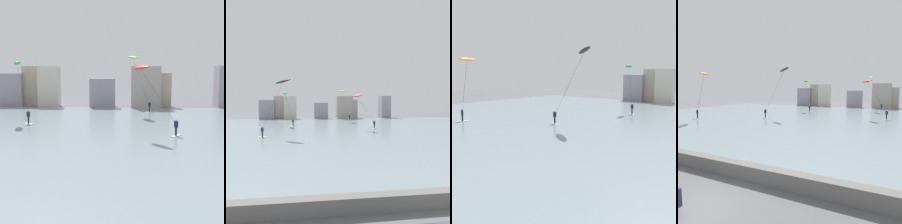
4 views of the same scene
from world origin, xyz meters
TOP-DOWN VIEW (x-y plane):
  - seawall_barrier at (0.00, 3.68)m, footprint 60.00×0.70m
  - water_bay at (0.00, 30.38)m, footprint 84.00×52.00m
  - far_shore_buildings at (-1.92, 58.24)m, footprint 40.48×5.44m
  - kitesurfer_green at (-11.23, 40.47)m, footprint 3.29×3.86m
  - kitesurfer_lime at (2.51, 48.55)m, footprint 4.21×4.46m
  - kitesurfer_red at (3.62, 33.25)m, footprint 5.06×2.52m
  - kitesurfer_black at (-10.55, 27.45)m, footprint 5.13×3.54m

SIDE VIEW (x-z plane):
  - water_bay at x=0.00m, z-range 0.00..0.10m
  - seawall_barrier at x=0.00m, z-range 0.00..0.86m
  - far_shore_buildings at x=-1.92m, z-range -0.31..6.70m
  - kitesurfer_red at x=3.62m, z-range 2.31..9.11m
  - kitesurfer_green at x=-11.23m, z-range 2.57..9.90m
  - kitesurfer_lime at x=2.51m, z-range 3.26..11.50m
  - kitesurfer_black at x=-10.55m, z-range 3.25..12.38m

